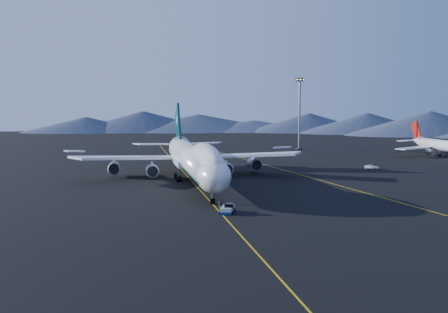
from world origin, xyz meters
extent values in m
plane|color=black|center=(0.00, 0.00, 0.00)|extent=(500.00, 500.00, 0.00)
cube|color=gold|center=(0.00, 0.00, 0.01)|extent=(0.25, 220.00, 0.01)
cube|color=gold|center=(30.00, 10.00, 0.01)|extent=(28.08, 198.09, 0.01)
cone|color=#3B445C|center=(-40.81, 231.43, 6.00)|extent=(100.00, 100.00, 12.00)
cone|color=#3B445C|center=(36.76, 232.11, 6.00)|extent=(100.00, 100.00, 12.00)
cone|color=#3B445C|center=(110.33, 207.49, 6.00)|extent=(100.00, 100.00, 12.00)
cone|color=#3B445C|center=(171.87, 160.27, 6.00)|extent=(100.00, 100.00, 12.00)
cylinder|color=silver|center=(0.00, 0.00, 5.60)|extent=(6.50, 56.00, 6.50)
ellipsoid|color=silver|center=(0.00, -28.00, 5.60)|extent=(6.50, 10.40, 6.50)
ellipsoid|color=silver|center=(0.00, -18.50, 8.10)|extent=(5.13, 25.16, 5.85)
cube|color=black|center=(0.00, -30.00, 6.80)|extent=(3.60, 1.61, 1.29)
cone|color=silver|center=(0.00, 33.00, 6.40)|extent=(6.50, 12.00, 6.50)
cube|color=#033533|center=(0.00, 1.00, 4.70)|extent=(6.24, 60.00, 1.10)
cube|color=silver|center=(0.00, 5.50, 4.50)|extent=(7.50, 13.00, 1.60)
cube|color=silver|center=(-14.50, 11.50, 5.20)|extent=(30.62, 23.28, 2.83)
cube|color=silver|center=(14.50, 11.50, 5.20)|extent=(30.62, 23.28, 2.83)
cylinder|color=slate|center=(-9.50, 7.50, 2.40)|extent=(2.90, 5.50, 2.90)
cylinder|color=slate|center=(-19.00, 14.00, 2.40)|extent=(2.90, 5.50, 2.90)
cylinder|color=slate|center=(9.50, 7.50, 2.40)|extent=(2.90, 5.50, 2.90)
cylinder|color=slate|center=(19.00, 14.00, 2.40)|extent=(2.90, 5.50, 2.90)
cube|color=#033533|center=(0.00, 32.00, 11.40)|extent=(0.55, 14.11, 15.94)
cube|color=silver|center=(-7.50, 34.50, 6.80)|extent=(12.39, 9.47, 0.98)
cube|color=silver|center=(7.50, 34.50, 6.80)|extent=(12.39, 9.47, 0.98)
cylinder|color=black|center=(0.00, -26.50, 0.55)|extent=(0.90, 1.10, 1.10)
cube|color=silver|center=(1.18, -34.87, 0.67)|extent=(3.27, 4.39, 0.98)
cube|color=navy|center=(1.18, -34.87, 0.31)|extent=(3.42, 4.58, 0.45)
cube|color=black|center=(1.18, -34.87, 1.39)|extent=(1.86, 1.86, 0.81)
cone|color=silver|center=(98.50, 60.06, 4.28)|extent=(4.07, 7.50, 4.07)
cube|color=silver|center=(87.80, 45.07, 3.00)|extent=(17.98, 12.14, 0.37)
cylinder|color=slate|center=(92.62, 42.39, 1.71)|extent=(2.03, 3.75, 2.03)
cube|color=#A1160E|center=(98.50, 60.59, 8.35)|extent=(0.37, 7.30, 8.63)
imported|color=white|center=(55.09, 14.58, 0.60)|extent=(3.74, 4.79, 1.21)
cylinder|color=black|center=(55.63, 78.14, 0.23)|extent=(2.75, 2.75, 0.46)
cylinder|color=slate|center=(55.63, 78.14, 14.34)|extent=(0.80, 0.80, 28.69)
cube|color=black|center=(55.63, 78.14, 29.03)|extent=(3.67, 0.92, 1.38)
camera|label=1|loc=(-16.60, -119.13, 19.13)|focal=40.00mm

